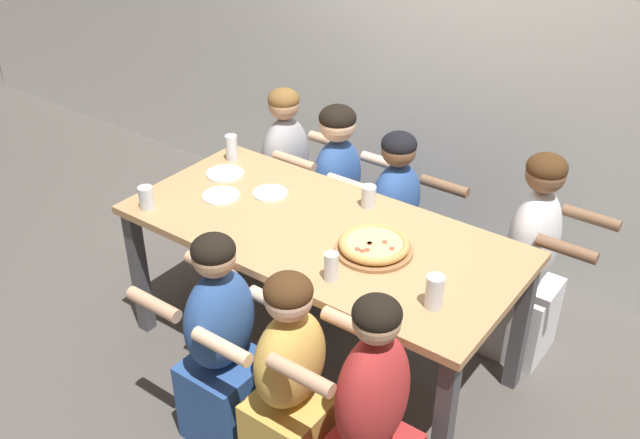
# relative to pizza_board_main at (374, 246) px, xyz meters

# --- Properties ---
(ground_plane) EXTENTS (18.00, 18.00, 0.00)m
(ground_plane) POSITION_rel_pizza_board_main_xyz_m (-0.32, 0.01, -0.83)
(ground_plane) COLOR #514C47
(ground_plane) RESTS_ON ground
(restaurant_back_panel) EXTENTS (10.00, 0.06, 3.20)m
(restaurant_back_panel) POSITION_rel_pizza_board_main_xyz_m (-0.32, 1.40, 0.77)
(restaurant_back_panel) COLOR silver
(restaurant_back_panel) RESTS_ON ground
(dining_table) EXTENTS (1.95, 0.91, 0.80)m
(dining_table) POSITION_rel_pizza_board_main_xyz_m (-0.32, 0.01, -0.12)
(dining_table) COLOR tan
(dining_table) RESTS_ON ground
(pizza_board_main) EXTENTS (0.36, 0.36, 0.06)m
(pizza_board_main) POSITION_rel_pizza_board_main_xyz_m (0.00, 0.00, 0.00)
(pizza_board_main) COLOR #996B42
(pizza_board_main) RESTS_ON dining_table
(empty_plate_a) EXTENTS (0.18, 0.18, 0.02)m
(empty_plate_a) POSITION_rel_pizza_board_main_xyz_m (-0.72, 0.13, -0.02)
(empty_plate_a) COLOR white
(empty_plate_a) RESTS_ON dining_table
(empty_plate_b) EXTENTS (0.19, 0.19, 0.02)m
(empty_plate_b) POSITION_rel_pizza_board_main_xyz_m (-0.91, -0.04, -0.02)
(empty_plate_b) COLOR white
(empty_plate_b) RESTS_ON dining_table
(empty_plate_c) EXTENTS (0.20, 0.20, 0.02)m
(empty_plate_c) POSITION_rel_pizza_board_main_xyz_m (-1.07, 0.16, -0.02)
(empty_plate_c) COLOR white
(empty_plate_c) RESTS_ON dining_table
(drinking_glass_a) EXTENTS (0.07, 0.07, 0.15)m
(drinking_glass_a) POSITION_rel_pizza_board_main_xyz_m (0.41, -0.20, 0.04)
(drinking_glass_a) COLOR silver
(drinking_glass_a) RESTS_ON dining_table
(drinking_glass_b) EXTENTS (0.07, 0.07, 0.11)m
(drinking_glass_b) POSITION_rel_pizza_board_main_xyz_m (-0.25, 0.33, 0.03)
(drinking_glass_b) COLOR silver
(drinking_glass_b) RESTS_ON dining_table
(drinking_glass_c) EXTENTS (0.07, 0.07, 0.15)m
(drinking_glass_c) POSITION_rel_pizza_board_main_xyz_m (-1.16, 0.32, 0.04)
(drinking_glass_c) COLOR silver
(drinking_glass_c) RESTS_ON dining_table
(drinking_glass_d) EXTENTS (0.07, 0.07, 0.12)m
(drinking_glass_d) POSITION_rel_pizza_board_main_xyz_m (-1.13, -0.34, 0.02)
(drinking_glass_d) COLOR silver
(drinking_glass_d) RESTS_ON dining_table
(drinking_glass_e) EXTENTS (0.06, 0.06, 0.13)m
(drinking_glass_e) POSITION_rel_pizza_board_main_xyz_m (-0.03, -0.29, 0.03)
(drinking_glass_e) COLOR silver
(drinking_glass_e) RESTS_ON dining_table
(diner_far_midleft) EXTENTS (0.51, 0.40, 1.11)m
(diner_far_midleft) POSITION_rel_pizza_board_main_xyz_m (-0.69, 0.69, -0.31)
(diner_far_midleft) COLOR #2D5193
(diner_far_midleft) RESTS_ON ground
(diner_near_right) EXTENTS (0.51, 0.40, 1.13)m
(diner_near_right) POSITION_rel_pizza_board_main_xyz_m (0.42, -0.66, -0.32)
(diner_near_right) COLOR #B22D2D
(diner_near_right) RESTS_ON ground
(diner_far_center) EXTENTS (0.51, 0.40, 1.06)m
(diner_far_center) POSITION_rel_pizza_board_main_xyz_m (-0.29, 0.69, -0.34)
(diner_far_center) COLOR #2D5193
(diner_far_center) RESTS_ON ground
(diner_near_center) EXTENTS (0.51, 0.40, 1.08)m
(diner_near_center) POSITION_rel_pizza_board_main_xyz_m (-0.36, -0.66, -0.33)
(diner_near_center) COLOR #2D5193
(diner_near_center) RESTS_ON ground
(diner_far_left) EXTENTS (0.51, 0.40, 1.13)m
(diner_far_left) POSITION_rel_pizza_board_main_xyz_m (-1.07, 0.69, -0.31)
(diner_far_left) COLOR #99999E
(diner_far_left) RESTS_ON ground
(diner_far_right) EXTENTS (0.51, 0.40, 1.16)m
(diner_far_right) POSITION_rel_pizza_board_main_xyz_m (0.51, 0.69, -0.29)
(diner_far_right) COLOR silver
(diner_far_right) RESTS_ON ground
(diner_near_midright) EXTENTS (0.51, 0.40, 1.05)m
(diner_near_midright) POSITION_rel_pizza_board_main_xyz_m (0.03, -0.66, -0.35)
(diner_near_midright) COLOR gold
(diner_near_midright) RESTS_ON ground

